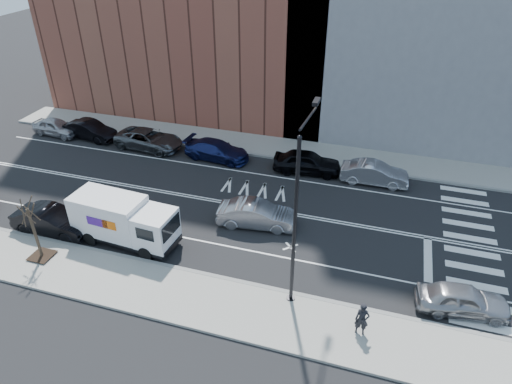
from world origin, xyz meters
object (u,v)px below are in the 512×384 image
Objects in this scene: far_parked_b at (90,130)px; driving_sedan at (257,214)px; far_parked_a at (56,127)px; near_parked_front at (463,300)px; pedestrian at (362,319)px; fedex_van at (124,220)px.

driving_sedan reaches higher than far_parked_b.
near_parked_front is at bearing -104.20° from far_parked_a.
driving_sedan is at bearing -106.37° from far_parked_b.
far_parked_b reaches higher than near_parked_front.
driving_sedan is at bearing 64.19° from near_parked_front.
far_parked_a is at bearing 148.36° from pedestrian.
near_parked_front is (18.33, -0.02, -0.76)m from fedex_van.
fedex_van is at bearing -130.34° from far_parked_b.
near_parked_front is (31.82, -11.33, 0.01)m from far_parked_a.
far_parked_b is at bearing 58.20° from driving_sedan.
near_parked_front is at bearing 3.71° from fedex_van.
near_parked_front is 5.38m from pedestrian.
pedestrian reaches higher than driving_sedan.
driving_sedan is 9.77m from pedestrian.
driving_sedan reaches higher than near_parked_front.
far_parked_a is at bearing 62.96° from near_parked_front.
fedex_van reaches higher than far_parked_a.
driving_sedan is 12.15m from near_parked_front.
fedex_van is 17.62m from far_parked_a.
fedex_van is 1.36× the size of far_parked_b.
pedestrian reaches higher than near_parked_front.
near_parked_front is (11.53, -3.83, -0.05)m from driving_sedan.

